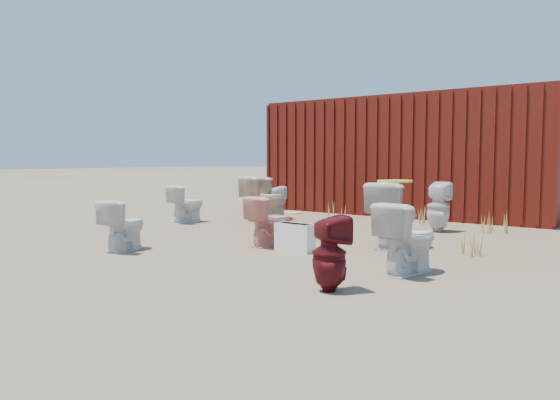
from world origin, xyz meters
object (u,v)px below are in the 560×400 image
Objects in this scene: toilet_back_beige_right at (264,199)px; toilet_back_yellowlid at (394,215)px; toilet_front_c at (124,225)px; toilet_front_e at (408,238)px; toilet_front_pink at (270,221)px; loose_tank at (295,237)px; toilet_back_e at (438,207)px; toilet_front_a at (187,204)px; toilet_back_beige_left at (271,198)px; shipping_container at (414,156)px; toilet_front_maroon at (329,254)px; toilet_back_a at (277,203)px.

toilet_back_beige_right is 0.98× the size of toilet_back_yellowlid.
toilet_front_e reaches higher than toilet_front_c.
toilet_front_pink is 0.55m from loose_tank.
toilet_back_yellowlid is 1.82m from toilet_back_e.
toilet_front_a is at bearing 19.45° from toilet_back_e.
toilet_front_e is (3.41, 0.92, 0.04)m from toilet_front_c.
toilet_back_beige_left is 0.97× the size of toilet_back_beige_right.
toilet_back_beige_right is (-1.46, -3.22, -0.78)m from shipping_container.
toilet_front_c is at bearing 22.53° from toilet_front_maroon.
toilet_front_e is 1.45× the size of loose_tank.
loose_tank is at bearing 162.02° from toilet_front_a.
toilet_back_yellowlid reaches higher than toilet_front_pink.
toilet_front_e is 0.92× the size of toilet_back_e.
toilet_back_a is 0.76× the size of toilet_back_beige_right.
toilet_back_beige_left is (-0.78, 3.90, 0.08)m from toilet_front_c.
toilet_back_beige_right reaches higher than toilet_front_e.
toilet_front_maroon is at bearing 149.78° from toilet_back_beige_right.
toilet_front_c is 3.19m from toilet_front_maroon.
toilet_front_a is at bearing 70.52° from toilet_back_a.
toilet_back_beige_right is (1.00, 0.97, 0.08)m from toilet_front_a.
loose_tank is at bearing 172.46° from toilet_front_pink.
toilet_back_beige_right reaches higher than loose_tank.
toilet_back_yellowlid is (1.74, -4.41, -0.77)m from shipping_container.
toilet_front_pink is 1.87m from toilet_front_c.
shipping_container is 3.32m from toilet_back_a.
shipping_container reaches higher than toilet_back_beige_left.
toilet_front_a is 1.05× the size of toilet_front_c.
toilet_front_pink is at bearing 145.40° from toilet_back_beige_right.
toilet_back_beige_left is at bearing -55.63° from toilet_back_beige_right.
toilet_front_a reaches higher than toilet_back_a.
toilet_front_a reaches higher than toilet_front_c.
toilet_front_a is at bearing -8.21° from toilet_front_e.
toilet_back_beige_left is (-0.16, 0.02, 0.09)m from toilet_back_a.
toilet_front_pink is at bearing -13.41° from toilet_front_maroon.
toilet_back_a is 3.06m from toilet_back_e.
toilet_front_a is 1.07× the size of toilet_back_a.
toilet_back_yellowlid is at bearing -154.05° from toilet_front_c.
toilet_back_yellowlid reaches higher than toilet_front_maroon.
loose_tank is (-0.71, -2.85, -0.22)m from toilet_back_e.
shipping_container reaches higher than toilet_front_a.
toilet_front_c is 1.02× the size of toilet_back_a.
shipping_container is 5.61m from loose_tank.
toilet_front_c is 3.93m from toilet_back_a.
toilet_back_beige_left is (-3.96, 4.08, 0.07)m from toilet_front_maroon.
shipping_container is 7.40× the size of toilet_back_beige_left.
toilet_front_a is at bearing 58.11° from toilet_back_beige_right.
toilet_front_e reaches higher than toilet_front_pink.
toilet_back_beige_right is 3.13m from toilet_back_e.
toilet_back_a is 0.18m from toilet_back_beige_left.
shipping_container is at bearing -56.50° from toilet_front_e.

